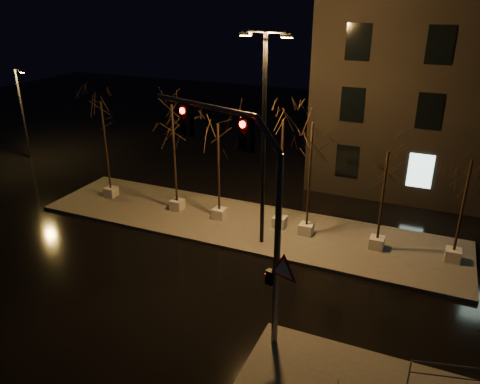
% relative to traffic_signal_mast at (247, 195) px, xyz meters
% --- Properties ---
extents(ground, '(90.00, 90.00, 0.00)m').
position_rel_traffic_signal_mast_xyz_m(ground, '(-3.31, 1.44, -5.22)').
color(ground, black).
rests_on(ground, ground).
extents(median, '(22.00, 5.00, 0.15)m').
position_rel_traffic_signal_mast_xyz_m(median, '(-3.31, 7.44, -5.14)').
color(median, '#4C4A44').
rests_on(median, ground).
extents(tree_0, '(1.80, 1.80, 5.77)m').
position_rel_traffic_signal_mast_xyz_m(tree_0, '(-11.81, 7.62, -0.69)').
color(tree_0, beige).
rests_on(tree_0, median).
extents(tree_1, '(1.80, 1.80, 5.97)m').
position_rel_traffic_signal_mast_xyz_m(tree_1, '(-7.31, 7.58, -0.54)').
color(tree_1, beige).
rests_on(tree_1, median).
extents(tree_2, '(1.80, 1.80, 5.26)m').
position_rel_traffic_signal_mast_xyz_m(tree_2, '(-4.69, 7.50, -1.08)').
color(tree_2, beige).
rests_on(tree_2, median).
extents(tree_3, '(1.80, 1.80, 5.70)m').
position_rel_traffic_signal_mast_xyz_m(tree_3, '(-1.45, 7.83, -0.74)').
color(tree_3, beige).
rests_on(tree_3, median).
extents(tree_4, '(1.80, 1.80, 5.79)m').
position_rel_traffic_signal_mast_xyz_m(tree_4, '(0.02, 7.59, -0.67)').
color(tree_4, beige).
rests_on(tree_4, median).
extents(tree_5, '(1.80, 1.80, 4.85)m').
position_rel_traffic_signal_mast_xyz_m(tree_5, '(3.42, 7.55, -1.39)').
color(tree_5, beige).
rests_on(tree_5, median).
extents(tree_6, '(1.80, 1.80, 4.84)m').
position_rel_traffic_signal_mast_xyz_m(tree_6, '(6.69, 7.76, -1.40)').
color(tree_6, beige).
rests_on(tree_6, median).
extents(traffic_signal_mast, '(6.00, 2.16, 7.72)m').
position_rel_traffic_signal_mast_xyz_m(traffic_signal_mast, '(0.00, 0.00, 0.00)').
color(traffic_signal_mast, '#52555A').
rests_on(traffic_signal_mast, sidewalk_corner).
extents(streetlight_main, '(2.40, 0.63, 9.60)m').
position_rel_traffic_signal_mast_xyz_m(streetlight_main, '(-1.73, 6.00, 0.47)').
color(streetlight_main, black).
rests_on(streetlight_main, median).
extents(streetlight_far, '(1.25, 0.52, 6.46)m').
position_rel_traffic_signal_mast_xyz_m(streetlight_far, '(-22.03, 11.40, -1.67)').
color(streetlight_far, black).
rests_on(streetlight_far, ground).
extents(guard_rail_a, '(2.34, 0.59, 1.04)m').
position_rel_traffic_signal_mast_xyz_m(guard_rail_a, '(6.69, -0.45, -4.39)').
color(guard_rail_a, '#52555A').
rests_on(guard_rail_a, sidewalk_corner).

